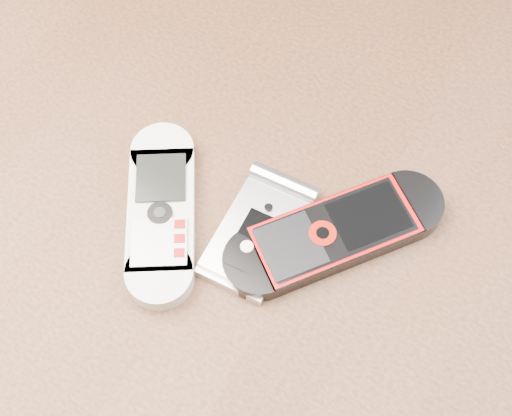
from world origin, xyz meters
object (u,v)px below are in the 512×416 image
Objects in this scene: motorola_razr at (256,234)px; nokia_black_red at (335,233)px; nokia_white at (161,211)px; table at (251,270)px.

nokia_black_red is at bearing 26.73° from motorola_razr.
nokia_black_red is (0.11, 0.05, 0.00)m from nokia_white.
table is at bearing -132.97° from nokia_black_red.
motorola_razr is (-0.04, -0.03, -0.00)m from nokia_black_red.
table is 0.13m from nokia_black_red.
table is at bearing 128.65° from motorola_razr.
table is 8.71× the size of nokia_white.
nokia_white and motorola_razr have the same top height.
nokia_white is 0.87× the size of nokia_black_red.
table is at bearing 1.83° from nokia_white.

